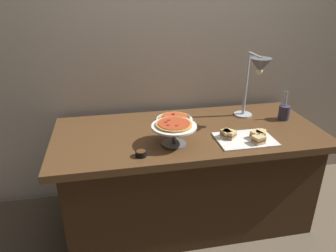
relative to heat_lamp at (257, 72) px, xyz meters
The scene contains 9 objects.
ground_plane 1.26m from the heat_lamp, behind, with size 8.00×8.00×0.00m, color brown.
back_wall 0.68m from the heat_lamp, 137.82° to the left, with size 4.40×0.04×2.40m, color tan.
buffet_table 0.92m from the heat_lamp, behind, with size 1.90×0.84×0.76m.
heat_lamp is the anchor object (origin of this frame).
pizza_plate_front 0.69m from the heat_lamp, 164.05° to the left, with size 0.28×0.28×0.03m.
pizza_plate_center 0.74m from the heat_lamp, 160.43° to the right, with size 0.29×0.29×0.15m.
sandwich_platter 0.48m from the heat_lamp, 121.65° to the right, with size 0.38×0.27×0.06m.
sauce_cup_near 1.01m from the heat_lamp, 158.41° to the right, with size 0.07×0.07×0.04m.
utensil_holder 0.43m from the heat_lamp, ahead, with size 0.08×0.08×0.23m.
Camera 1 is at (-0.54, -1.97, 1.72)m, focal length 33.79 mm.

